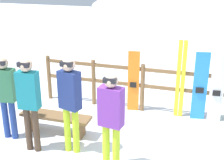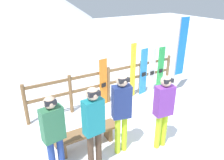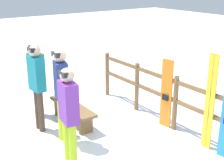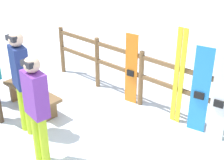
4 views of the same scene
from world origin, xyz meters
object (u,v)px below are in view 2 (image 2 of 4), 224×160
object	(u,v)px
person_teal	(94,123)
snowboard_green	(161,69)
person_plaid_green	(53,131)
snowboard_orange	(103,83)
ski_pair_yellow	(133,71)
snowboard_blue	(143,72)
snowboard_white	(152,71)
person_navy	(122,108)
bench	(86,135)
person_purple	(163,107)
rental_flag	(180,50)

from	to	relation	value
person_teal	snowboard_green	distance (m)	4.26
person_plaid_green	person_teal	world-z (taller)	person_teal
person_plaid_green	snowboard_orange	distance (m)	2.85
person_plaid_green	snowboard_orange	xyz separation A→B (m)	(2.05, 1.95, -0.26)
ski_pair_yellow	snowboard_blue	size ratio (longest dim) A/B	1.15
snowboard_blue	snowboard_white	xyz separation A→B (m)	(0.35, -0.00, -0.03)
person_navy	snowboard_white	xyz separation A→B (m)	(2.52, 2.04, -0.34)
ski_pair_yellow	snowboard_green	bearing A→B (deg)	-0.17
bench	person_plaid_green	world-z (taller)	person_plaid_green
snowboard_white	person_purple	bearing A→B (deg)	-125.39
person_navy	bench	bearing A→B (deg)	139.01
person_navy	person_teal	xyz separation A→B (m)	(-0.71, -0.18, -0.02)
person_navy	ski_pair_yellow	distance (m)	2.69
snowboard_green	ski_pair_yellow	bearing A→B (deg)	179.83
bench	person_purple	distance (m)	1.80
person_purple	rental_flag	distance (m)	3.07
person_navy	ski_pair_yellow	bearing A→B (deg)	49.58
snowboard_blue	rental_flag	world-z (taller)	rental_flag
person_navy	person_plaid_green	world-z (taller)	person_navy
person_purple	ski_pair_yellow	world-z (taller)	ski_pair_yellow
person_purple	rental_flag	xyz separation A→B (m)	(2.39, 1.88, 0.44)
person_purple	person_navy	distance (m)	0.91
person_purple	person_navy	size ratio (longest dim) A/B	0.95
person_teal	snowboard_green	xyz separation A→B (m)	(3.62, 2.21, -0.32)
person_plaid_green	ski_pair_yellow	bearing A→B (deg)	32.03
person_purple	rental_flag	bearing A→B (deg)	38.22
person_teal	snowboard_blue	bearing A→B (deg)	37.54
person_navy	person_teal	distance (m)	0.74
person_purple	person_plaid_green	distance (m)	2.28
person_purple	snowboard_white	size ratio (longest dim) A/B	1.15
snowboard_orange	snowboard_blue	xyz separation A→B (m)	(1.50, 0.00, 0.05)
person_navy	person_plaid_green	size ratio (longest dim) A/B	1.08
person_navy	ski_pair_yellow	world-z (taller)	person_navy
snowboard_white	snowboard_green	xyz separation A→B (m)	(0.39, 0.00, 0.01)
person_navy	rental_flag	distance (m)	3.63
snowboard_orange	rental_flag	xyz separation A→B (m)	(2.58, -0.46, 0.74)
rental_flag	snowboard_orange	bearing A→B (deg)	169.83
person_teal	ski_pair_yellow	distance (m)	3.31
snowboard_blue	snowboard_white	distance (m)	0.35
person_plaid_green	snowboard_white	size ratio (longest dim) A/B	1.11
snowboard_blue	snowboard_green	distance (m)	0.74
ski_pair_yellow	snowboard_orange	bearing A→B (deg)	-179.82
snowboard_green	rental_flag	size ratio (longest dim) A/B	0.61
snowboard_blue	snowboard_green	xyz separation A→B (m)	(0.74, -0.00, -0.02)
bench	snowboard_white	world-z (taller)	snowboard_white
person_navy	snowboard_orange	xyz separation A→B (m)	(0.67, 2.04, -0.36)
ski_pair_yellow	snowboard_blue	xyz separation A→B (m)	(0.43, -0.00, -0.12)
snowboard_orange	snowboard_white	size ratio (longest dim) A/B	0.97
person_navy	snowboard_orange	size ratio (longest dim) A/B	1.24
snowboard_orange	snowboard_white	bearing A→B (deg)	0.00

